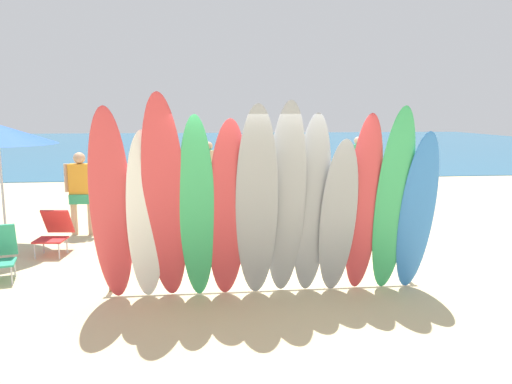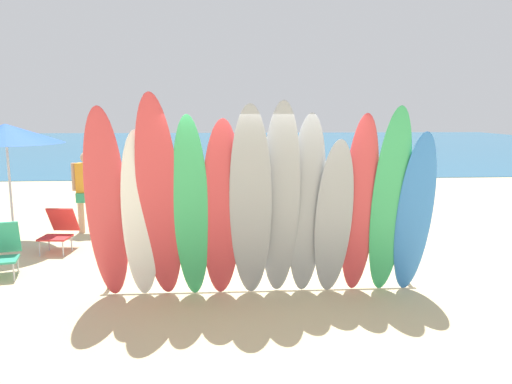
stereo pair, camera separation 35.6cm
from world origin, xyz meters
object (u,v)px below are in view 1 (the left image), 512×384
surfboard_grey_5 (257,206)px  beachgoer_midbeach (157,171)px  surfboard_red_2 (165,203)px  surfboard_green_10 (393,203)px  surfboard_green_3 (197,212)px  beachgoer_photographing (209,167)px  surfboard_grey_8 (338,218)px  surfboard_grey_6 (286,203)px  beach_chair_red (54,230)px  beachgoer_near_rack (81,188)px  surfboard_red_0 (111,209)px  surfboard_rack (264,246)px  surfboard_red_4 (228,212)px  surfboard_grey_7 (311,207)px  surfboard_white_1 (145,219)px  beachgoer_strolling (357,161)px  surfboard_blue_11 (417,213)px  surfboard_red_9 (363,206)px

surfboard_grey_5 → beachgoer_midbeach: (-1.89, 6.97, -0.36)m
surfboard_red_2 → surfboard_green_10: size_ratio=1.08×
surfboard_green_3 → beachgoer_photographing: surfboard_green_3 is taller
beachgoer_midbeach → surfboard_grey_8: bearing=40.9°
surfboard_grey_6 → beachgoer_photographing: (-0.91, 7.84, -0.38)m
surfboard_grey_5 → beach_chair_red: surfboard_grey_5 is taller
surfboard_grey_8 → beachgoer_near_rack: size_ratio=1.31×
surfboard_red_0 → beachgoer_near_rack: size_ratio=1.57×
beachgoer_midbeach → beachgoer_photographing: beachgoer_photographing is taller
surfboard_rack → surfboard_red_4: surfboard_red_4 is taller
surfboard_red_4 → beach_chair_red: 4.09m
surfboard_green_3 → beach_chair_red: 3.84m
surfboard_grey_7 → surfboard_grey_8: bearing=-4.9°
surfboard_grey_7 → surfboard_grey_5: bearing=-168.2°
surfboard_red_2 → surfboard_grey_5: size_ratio=1.05×
surfboard_red_0 → surfboard_red_4: (1.48, -0.04, -0.07)m
surfboard_white_1 → surfboard_red_4: size_ratio=0.94×
surfboard_red_2 → beachgoer_midbeach: surfboard_red_2 is taller
surfboard_red_2 → beachgoer_photographing: surfboard_red_2 is taller
beachgoer_near_rack → beachgoer_strolling: beachgoer_strolling is taller
surfboard_grey_5 → surfboard_grey_7: 0.78m
surfboard_red_2 → beachgoer_photographing: bearing=89.1°
surfboard_red_0 → surfboard_blue_11: bearing=-2.7°
surfboard_red_4 → surfboard_grey_8: surfboard_red_4 is taller
surfboard_green_10 → beach_chair_red: surfboard_green_10 is taller
surfboard_rack → surfboard_grey_6: bearing=-70.2°
surfboard_grey_7 → beachgoer_near_rack: size_ratio=1.50×
surfboard_white_1 → beachgoer_strolling: bearing=52.2°
surfboard_grey_5 → beach_chair_red: size_ratio=3.44×
surfboard_grey_7 → beachgoer_midbeach: size_ratio=1.54×
surfboard_red_4 → surfboard_red_0: bearing=173.8°
surfboard_green_3 → beachgoer_strolling: (4.86, 8.65, -0.25)m
surfboard_rack → beachgoer_near_rack: size_ratio=2.63×
surfboard_red_2 → surfboard_grey_6: size_ratio=1.04×
surfboard_green_3 → beachgoer_photographing: (0.25, 7.89, -0.29)m
surfboard_green_3 → beachgoer_midbeach: (-1.12, 6.93, -0.29)m
surfboard_blue_11 → beachgoer_strolling: size_ratio=1.33×
surfboard_rack → surfboard_red_9: bearing=-20.6°
surfboard_blue_11 → surfboard_grey_5: bearing=-176.7°
surfboard_white_1 → surfboard_grey_7: size_ratio=0.93×
surfboard_red_9 → beachgoer_near_rack: bearing=141.0°
surfboard_red_4 → beachgoer_strolling: size_ratio=1.45×
surfboard_rack → surfboard_grey_6: surfboard_grey_6 is taller
surfboard_grey_5 → surfboard_blue_11: 2.24m
surfboard_red_0 → surfboard_grey_5: bearing=-6.6°
surfboard_red_2 → beachgoer_near_rack: size_ratio=1.68×
surfboard_blue_11 → beachgoer_midbeach: surfboard_blue_11 is taller
surfboard_grey_7 → beachgoer_near_rack: surfboard_grey_7 is taller
beachgoer_photographing → beachgoer_strolling: bearing=-99.2°
surfboard_grey_5 → beachgoer_strolling: surfboard_grey_5 is taller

